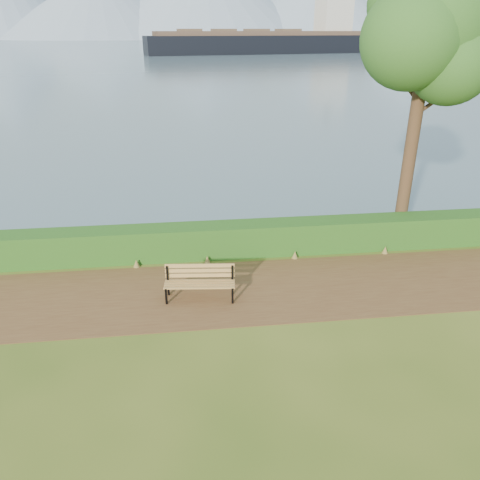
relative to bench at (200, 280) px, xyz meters
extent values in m
plane|color=#3C5317|center=(1.40, -0.09, -0.52)|extent=(140.00, 140.00, 0.00)
cube|color=brown|center=(1.40, 0.21, -0.52)|extent=(40.00, 3.40, 0.01)
cube|color=#194012|center=(1.40, 2.51, -0.02)|extent=(32.00, 0.85, 1.00)
cube|color=#486575|center=(1.40, 259.91, -0.52)|extent=(700.00, 510.00, 0.00)
cone|color=#7F92AA|center=(-58.60, 394.91, 23.48)|extent=(160.00, 160.00, 48.00)
cone|color=#7F92AA|center=(111.40, 399.91, 24.48)|extent=(170.00, 170.00, 50.00)
cone|color=#7F92AA|center=(201.40, 409.91, 28.48)|extent=(150.00, 150.00, 58.00)
cone|color=#7F92AA|center=(-8.60, 429.91, 16.98)|extent=(120.00, 120.00, 35.00)
cone|color=#7F92AA|center=(151.40, 424.91, 19.48)|extent=(130.00, 130.00, 40.00)
cube|color=black|center=(-0.87, -0.23, -0.30)|extent=(0.06, 0.07, 0.45)
cube|color=black|center=(-0.83, 0.21, -0.09)|extent=(0.06, 0.07, 0.87)
cube|color=black|center=(-0.85, -0.01, -0.10)|extent=(0.10, 0.53, 0.05)
cube|color=black|center=(0.81, -0.40, -0.30)|extent=(0.06, 0.07, 0.45)
cube|color=black|center=(0.86, 0.04, -0.09)|extent=(0.06, 0.07, 0.87)
cube|color=black|center=(0.83, -0.18, -0.10)|extent=(0.10, 0.53, 0.05)
cube|color=#A57440|center=(-0.03, -0.28, -0.07)|extent=(1.81, 0.27, 0.04)
cube|color=#A57440|center=(-0.02, -0.16, -0.07)|extent=(1.81, 0.27, 0.04)
cube|color=#A57440|center=(0.00, -0.03, -0.07)|extent=(1.81, 0.27, 0.04)
cube|color=#A57440|center=(0.01, 0.10, -0.07)|extent=(1.81, 0.27, 0.04)
cube|color=#A57440|center=(0.02, 0.16, 0.05)|extent=(1.81, 0.23, 0.10)
cube|color=#A57440|center=(0.02, 0.16, 0.19)|extent=(1.81, 0.23, 0.10)
cube|color=#A57440|center=(0.02, 0.16, 0.33)|extent=(1.81, 0.23, 0.10)
cylinder|color=#352115|center=(6.83, 3.11, 3.09)|extent=(0.40, 0.40, 7.22)
sphere|color=#25521B|center=(6.83, 3.11, 6.10)|extent=(3.41, 3.41, 3.41)
sphere|color=#25521B|center=(7.59, 3.68, 5.49)|extent=(2.61, 2.61, 2.61)
sphere|color=#25521B|center=(6.14, 2.66, 5.69)|extent=(2.81, 2.81, 2.81)
sphere|color=#25521B|center=(7.34, 2.54, 5.09)|extent=(2.41, 2.41, 2.41)
sphere|color=#25521B|center=(6.26, 3.55, 6.60)|extent=(2.21, 2.21, 2.21)
cylinder|color=#352115|center=(7.28, 3.11, 3.89)|extent=(1.05, 0.12, 0.79)
cylinder|color=#352115|center=(6.43, 3.21, 4.39)|extent=(0.82, 0.38, 0.72)
cube|color=black|center=(24.33, 133.88, 0.94)|extent=(68.95, 23.29, 6.81)
cube|color=#4E3B2F|center=(24.33, 133.88, 4.93)|extent=(63.39, 21.22, 1.17)
cube|color=beige|center=(45.75, 137.96, 10.19)|extent=(10.11, 9.53, 10.71)
cube|color=brown|center=(2.91, 129.79, 5.71)|extent=(6.94, 7.41, 0.78)
cube|color=brown|center=(12.48, 131.61, 5.71)|extent=(6.94, 7.41, 0.78)
cube|color=brown|center=(22.04, 133.44, 5.71)|extent=(6.94, 7.41, 0.78)
cube|color=brown|center=(31.60, 135.26, 5.71)|extent=(6.94, 7.41, 0.78)
camera|label=1|loc=(-0.25, -10.66, 5.92)|focal=35.00mm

